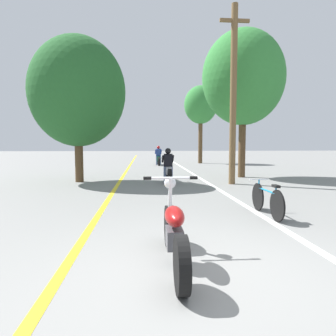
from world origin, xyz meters
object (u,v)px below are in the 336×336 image
(motorcycle_foreground, at_px, (174,232))
(motorcycle_rider_far, at_px, (158,158))
(roadside_tree_right_near, at_px, (243,78))
(motorcycle_rider_lead, at_px, (168,169))
(bicycle_parked, at_px, (267,200))
(roadside_tree_left, at_px, (77,92))
(utility_pole, at_px, (233,93))
(roadside_tree_right_far, at_px, (201,105))

(motorcycle_foreground, bearing_deg, motorcycle_rider_far, 87.83)
(roadside_tree_right_near, xyz_separation_m, motorcycle_rider_lead, (-3.49, -1.47, -3.93))
(roadside_tree_right_near, bearing_deg, bicycle_parked, -104.37)
(roadside_tree_left, distance_m, bicycle_parked, 8.61)
(utility_pole, xyz_separation_m, motorcycle_foreground, (-2.95, -7.37, -2.96))
(motorcycle_foreground, xyz_separation_m, motorcycle_rider_lead, (0.59, 8.15, 0.10))
(roadside_tree_right_near, distance_m, roadside_tree_right_far, 9.80)
(roadside_tree_right_near, bearing_deg, utility_pole, -116.40)
(roadside_tree_right_near, relative_size, roadside_tree_left, 1.15)
(roadside_tree_right_far, bearing_deg, roadside_tree_left, -122.54)
(utility_pole, distance_m, roadside_tree_right_far, 12.15)
(motorcycle_rider_lead, height_order, bicycle_parked, motorcycle_rider_lead)
(roadside_tree_right_far, distance_m, roadside_tree_left, 13.00)
(utility_pole, relative_size, bicycle_parked, 4.05)
(utility_pole, height_order, motorcycle_foreground, utility_pole)
(motorcycle_rider_lead, relative_size, bicycle_parked, 1.31)
(utility_pole, relative_size, motorcycle_rider_far, 3.09)
(roadside_tree_left, relative_size, motorcycle_foreground, 2.79)
(roadside_tree_left, bearing_deg, roadside_tree_right_far, 57.46)
(roadside_tree_left, height_order, motorcycle_rider_lead, roadside_tree_left)
(roadside_tree_left, height_order, motorcycle_foreground, roadside_tree_left)
(roadside_tree_left, xyz_separation_m, motorcycle_rider_lead, (3.54, -0.34, -3.03))
(motorcycle_foreground, bearing_deg, roadside_tree_right_far, 78.29)
(motorcycle_rider_far, bearing_deg, roadside_tree_right_far, 27.09)
(utility_pole, relative_size, motorcycle_foreground, 3.22)
(motorcycle_foreground, distance_m, bicycle_parked, 3.27)
(utility_pole, distance_m, bicycle_parked, 5.87)
(roadside_tree_left, relative_size, motorcycle_rider_far, 2.68)
(roadside_tree_right_far, bearing_deg, motorcycle_rider_far, -152.91)
(utility_pole, xyz_separation_m, roadside_tree_left, (-5.90, 1.13, 0.17))
(roadside_tree_left, distance_m, motorcycle_rider_lead, 4.67)
(roadside_tree_right_near, relative_size, bicycle_parked, 4.04)
(motorcycle_rider_lead, bearing_deg, bicycle_parked, -74.16)
(roadside_tree_right_far, bearing_deg, motorcycle_foreground, -101.71)
(roadside_tree_right_far, distance_m, bicycle_parked, 17.61)
(motorcycle_foreground, bearing_deg, roadside_tree_right_near, 67.07)
(roadside_tree_right_far, relative_size, motorcycle_foreground, 2.93)
(utility_pole, distance_m, motorcycle_rider_far, 10.97)
(motorcycle_rider_lead, bearing_deg, roadside_tree_left, 174.48)
(roadside_tree_left, relative_size, bicycle_parked, 3.51)
(roadside_tree_right_far, height_order, motorcycle_rider_lead, roadside_tree_right_far)
(motorcycle_rider_lead, xyz_separation_m, motorcycle_rider_far, (0.08, 9.56, 0.00))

